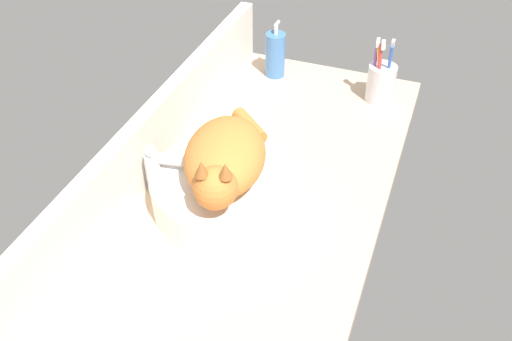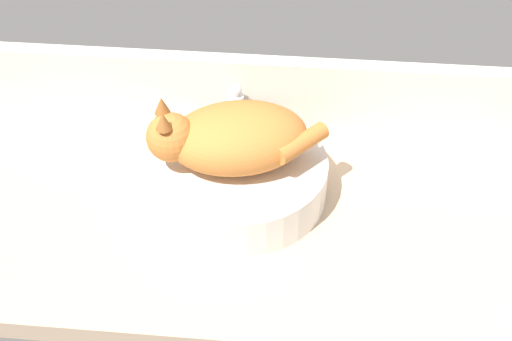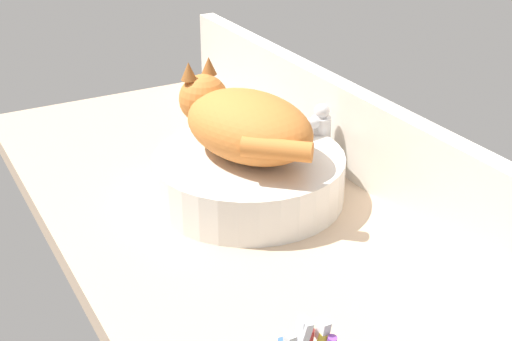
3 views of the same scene
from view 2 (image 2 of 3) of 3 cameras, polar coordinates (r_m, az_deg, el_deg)
name	(u,v)px [view 2 (image 2 of 3)]	position (r cm, az deg, el deg)	size (l,w,h in cm)	color
ground_plane	(253,221)	(133.26, -0.23, -4.08)	(128.73, 56.47, 4.00)	tan
backsplash_panel	(265,94)	(146.68, 0.76, 6.12)	(128.73, 3.60, 16.50)	silver
sink_basin	(239,177)	(133.14, -1.35, -0.54)	(32.93, 32.93, 8.07)	silver
cat	(231,137)	(126.61, -2.03, 2.67)	(32.01, 22.53, 14.00)	#CC7533
faucet	(236,114)	(142.94, -1.65, 4.56)	(4.43, 11.85, 13.60)	silver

